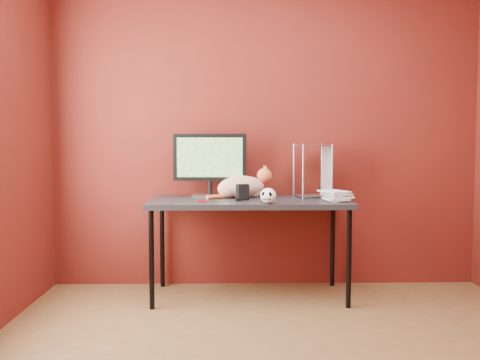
{
  "coord_description": "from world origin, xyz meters",
  "views": [
    {
      "loc": [
        -0.3,
        -2.66,
        1.18
      ],
      "look_at": [
        -0.22,
        1.15,
        0.91
      ],
      "focal_mm": 40.0,
      "sensor_mm": 36.0,
      "label": 1
    }
  ],
  "objects_px": {
    "skull_mug": "(268,196)",
    "speaker": "(243,193)",
    "cat": "(242,186)",
    "desk": "(249,206)",
    "book_stack": "(327,142)",
    "monitor": "(210,162)"
  },
  "relations": [
    {
      "from": "skull_mug",
      "to": "speaker",
      "type": "bearing_deg",
      "value": 140.03
    },
    {
      "from": "cat",
      "to": "desk",
      "type": "bearing_deg",
      "value": -81.76
    },
    {
      "from": "speaker",
      "to": "book_stack",
      "type": "relative_size",
      "value": 0.14
    },
    {
      "from": "speaker",
      "to": "book_stack",
      "type": "distance_m",
      "value": 0.73
    },
    {
      "from": "cat",
      "to": "book_stack",
      "type": "bearing_deg",
      "value": -33.89
    },
    {
      "from": "desk",
      "to": "monitor",
      "type": "bearing_deg",
      "value": 148.29
    },
    {
      "from": "skull_mug",
      "to": "speaker",
      "type": "xyz_separation_m",
      "value": [
        -0.17,
        0.26,
        -0.0
      ]
    },
    {
      "from": "desk",
      "to": "speaker",
      "type": "height_order",
      "value": "speaker"
    },
    {
      "from": "cat",
      "to": "speaker",
      "type": "xyz_separation_m",
      "value": [
        -0.0,
        -0.17,
        -0.03
      ]
    },
    {
      "from": "monitor",
      "to": "speaker",
      "type": "relative_size",
      "value": 4.9
    },
    {
      "from": "monitor",
      "to": "skull_mug",
      "type": "bearing_deg",
      "value": -45.47
    },
    {
      "from": "desk",
      "to": "monitor",
      "type": "xyz_separation_m",
      "value": [
        -0.3,
        0.19,
        0.33
      ]
    },
    {
      "from": "book_stack",
      "to": "desk",
      "type": "bearing_deg",
      "value": 167.87
    },
    {
      "from": "desk",
      "to": "book_stack",
      "type": "distance_m",
      "value": 0.76
    },
    {
      "from": "book_stack",
      "to": "speaker",
      "type": "bearing_deg",
      "value": 171.31
    },
    {
      "from": "monitor",
      "to": "book_stack",
      "type": "xyz_separation_m",
      "value": [
        0.87,
        -0.31,
        0.16
      ]
    },
    {
      "from": "monitor",
      "to": "book_stack",
      "type": "relative_size",
      "value": 0.66
    },
    {
      "from": "monitor",
      "to": "skull_mug",
      "type": "distance_m",
      "value": 0.68
    },
    {
      "from": "cat",
      "to": "speaker",
      "type": "height_order",
      "value": "cat"
    },
    {
      "from": "cat",
      "to": "speaker",
      "type": "bearing_deg",
      "value": -101.52
    },
    {
      "from": "skull_mug",
      "to": "book_stack",
      "type": "relative_size",
      "value": 0.14
    },
    {
      "from": "monitor",
      "to": "cat",
      "type": "distance_m",
      "value": 0.32
    }
  ]
}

